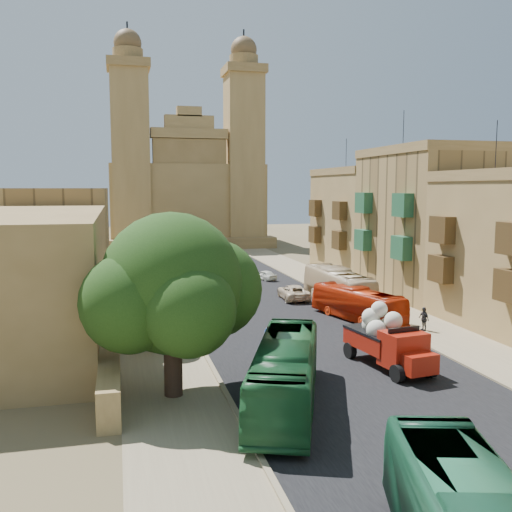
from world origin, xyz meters
name	(u,v)px	position (x,y,z in m)	size (l,w,h in m)	color
ground	(391,408)	(0.00, 0.00, 0.00)	(260.00, 260.00, 0.00)	brown
road_surface	(246,292)	(0.00, 30.00, 0.01)	(14.00, 140.00, 0.01)	black
sidewalk_east	(338,288)	(9.50, 30.00, 0.01)	(5.00, 140.00, 0.01)	#837356
sidewalk_west	(146,297)	(-9.50, 30.00, 0.01)	(5.00, 140.00, 0.01)	#837356
kerb_east	(315,289)	(7.00, 30.00, 0.06)	(0.25, 140.00, 0.12)	#837356
kerb_west	(173,295)	(-7.00, 30.00, 0.06)	(0.25, 140.00, 0.12)	#837356
townhouse_c	(424,222)	(15.95, 25.00, 6.91)	(9.00, 14.00, 17.40)	olive
townhouse_d	(362,221)	(15.95, 39.00, 6.16)	(9.00, 14.00, 15.90)	olive
west_wall	(112,311)	(-12.50, 20.00, 0.90)	(1.00, 40.00, 1.80)	olive
west_building_low	(27,274)	(-18.00, 18.00, 4.20)	(10.00, 28.00, 8.40)	brown
west_building_mid	(62,233)	(-18.00, 44.00, 5.00)	(10.00, 22.00, 10.00)	olive
church	(185,191)	(0.00, 78.61, 9.52)	(28.00, 22.50, 36.30)	olive
ficus_tree	(173,288)	(-9.42, 4.01, 5.27)	(8.92, 8.20, 8.92)	#332219
street_tree_a	(152,305)	(-10.00, 12.00, 2.88)	(2.81, 2.81, 4.32)	#332219
street_tree_b	(143,276)	(-10.00, 24.00, 2.89)	(2.82, 2.82, 4.33)	#332219
street_tree_c	(137,253)	(-10.00, 36.00, 3.45)	(3.35, 3.35, 5.16)	#332219
street_tree_d	(134,247)	(-10.00, 48.00, 2.82)	(2.75, 2.75, 4.23)	#332219
red_truck	(388,340)	(2.62, 5.52, 1.58)	(3.26, 6.42, 3.60)	#98190B
olive_pickup	(350,299)	(6.50, 20.00, 0.99)	(3.73, 5.34, 2.03)	#3C5720
bus_green_north	(286,374)	(-4.62, 1.37, 1.55)	(2.61, 11.16, 3.11)	#1B552B
bus_red_east	(357,304)	(5.62, 16.56, 1.26)	(2.12, 9.08, 2.53)	red
bus_cream_east	(338,287)	(6.50, 22.69, 1.54)	(2.58, 11.04, 3.08)	#D3B88F
car_blue_a	(279,337)	(-2.07, 11.25, 0.57)	(1.33, 3.32, 1.13)	#406FCD
car_white_a	(201,291)	(-4.65, 27.96, 0.67)	(1.41, 4.05, 1.33)	silver
car_cream	(293,292)	(3.37, 25.55, 0.67)	(2.21, 4.79, 1.33)	beige
car_dkblue	(183,273)	(-5.00, 39.53, 0.71)	(2.00, 4.92, 1.43)	#141C40
car_white_b	(265,275)	(3.63, 36.81, 0.54)	(1.28, 3.19, 1.09)	white
car_blue_b	(183,254)	(-2.86, 57.88, 0.67)	(1.41, 4.04, 1.33)	#4C9CCC
pedestrian_a	(406,314)	(8.59, 14.51, 0.81)	(0.59, 0.39, 1.62)	#272529
pedestrian_c	(424,319)	(8.88, 12.50, 0.85)	(1.00, 0.41, 1.70)	#323236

